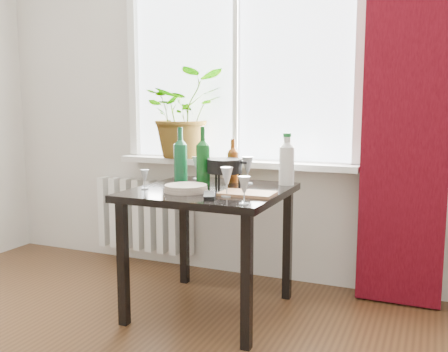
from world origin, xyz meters
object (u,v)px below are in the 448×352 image
at_px(table, 210,204).
at_px(cleaning_bottle, 287,158).
at_px(wineglass_front_left, 145,179).
at_px(tv_remote, 209,195).
at_px(bottle_amber, 233,160).
at_px(wineglass_far_right, 244,190).
at_px(cutting_board, 248,193).
at_px(wineglass_front_right, 227,182).
at_px(fondue_pot, 225,172).
at_px(wineglass_back_center, 247,170).
at_px(radiator, 145,215).
at_px(wine_bottle_left, 181,155).
at_px(plate_stack, 186,188).
at_px(wineglass_back_left, 197,168).
at_px(wine_bottle_right, 203,155).
at_px(potted_plant, 184,114).

bearing_deg(table, cleaning_bottle, 40.73).
bearing_deg(wineglass_front_left, tv_remote, -11.94).
relative_size(bottle_amber, wineglass_far_right, 1.98).
height_order(tv_remote, cutting_board, tv_remote).
distance_m(wineglass_front_right, fondue_pot, 0.35).
xyz_separation_m(wineglass_back_center, wineglass_front_left, (-0.48, -0.41, -0.03)).
bearing_deg(tv_remote, fondue_pot, 76.51).
xyz_separation_m(radiator, wine_bottle_left, (0.60, -0.51, 0.54)).
bearing_deg(plate_stack, cleaning_bottle, 46.00).
bearing_deg(wineglass_back_left, cutting_board, -39.56).
height_order(radiator, wineglass_back_center, wineglass_back_center).
height_order(wine_bottle_right, wineglass_front_right, wine_bottle_right).
bearing_deg(table, plate_stack, -118.86).
bearing_deg(bottle_amber, wineglass_back_center, -6.79).
bearing_deg(cutting_board, wine_bottle_right, 148.01).
bearing_deg(tv_remote, bottle_amber, 74.33).
bearing_deg(wine_bottle_right, wine_bottle_left, -174.00).
xyz_separation_m(table, wine_bottle_left, (-0.25, 0.12, 0.27)).
bearing_deg(plate_stack, wineglass_back_center, 62.19).
xyz_separation_m(bottle_amber, wineglass_back_center, (0.10, -0.01, -0.05)).
bearing_deg(wineglass_back_left, table, -52.74).
relative_size(wineglass_back_left, tv_remote, 0.82).
bearing_deg(wineglass_front_left, wineglass_far_right, -16.23).
bearing_deg(wine_bottle_right, wineglass_back_left, 125.64).
height_order(wineglass_front_left, plate_stack, wineglass_front_left).
height_order(wineglass_back_center, wineglass_back_left, wineglass_back_center).
height_order(wine_bottle_left, wineglass_back_left, wine_bottle_left).
distance_m(radiator, potted_plant, 0.86).
height_order(cleaning_bottle, wineglass_far_right, cleaning_bottle).
bearing_deg(wine_bottle_left, wineglass_front_right, -34.78).
height_order(radiator, wineglass_far_right, wineglass_far_right).
distance_m(potted_plant, bottle_amber, 0.68).
height_order(potted_plant, wineglass_front_right, potted_plant).
xyz_separation_m(wineglass_back_center, wineglass_back_left, (-0.38, 0.06, -0.01)).
distance_m(wine_bottle_right, wineglass_back_center, 0.29).
bearing_deg(wine_bottle_left, tv_remote, -45.29).
bearing_deg(cutting_board, wineglass_front_right, -136.28).
distance_m(wine_bottle_right, wineglass_front_left, 0.39).
relative_size(table, tv_remote, 4.59).
distance_m(radiator, plate_stack, 1.16).
distance_m(bottle_amber, fondue_pot, 0.15).
distance_m(table, wine_bottle_right, 0.32).
relative_size(wineglass_front_left, cutting_board, 0.39).
bearing_deg(wineglass_back_center, plate_stack, -117.81).
xyz_separation_m(potted_plant, wineglass_front_right, (0.67, -0.80, -0.34)).
height_order(bottle_amber, wineglass_far_right, bottle_amber).
distance_m(table, cleaning_bottle, 0.54).
relative_size(wine_bottle_right, wineglass_front_left, 3.19).
xyz_separation_m(wineglass_front_left, plate_stack, (0.26, 0.01, -0.04)).
relative_size(wine_bottle_right, wineglass_front_right, 2.27).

